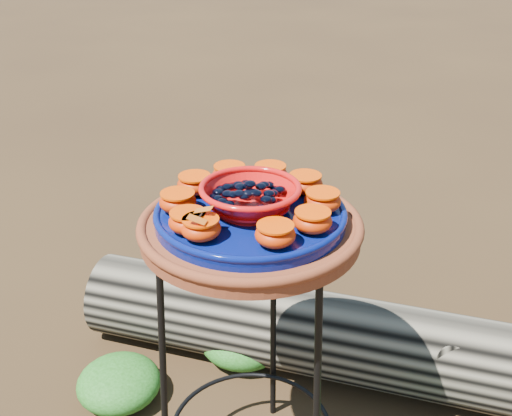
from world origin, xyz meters
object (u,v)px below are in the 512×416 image
(plant_stand, at_px, (251,366))
(driftwood_log, at_px, (307,331))
(cobalt_plate, at_px, (250,216))
(red_bowl, at_px, (250,199))
(terracotta_saucer, at_px, (250,230))

(plant_stand, distance_m, driftwood_log, 0.50)
(plant_stand, bearing_deg, driftwood_log, 83.80)
(cobalt_plate, relative_size, red_bowl, 2.00)
(plant_stand, height_order, red_bowl, red_bowl)
(plant_stand, relative_size, driftwood_log, 0.49)
(plant_stand, distance_m, terracotta_saucer, 0.37)
(plant_stand, xyz_separation_m, driftwood_log, (0.05, 0.45, -0.22))
(plant_stand, relative_size, cobalt_plate, 1.76)
(cobalt_plate, xyz_separation_m, driftwood_log, (0.05, 0.45, -0.62))
(plant_stand, height_order, terracotta_saucer, terracotta_saucer)
(plant_stand, xyz_separation_m, terracotta_saucer, (0.00, 0.00, 0.37))
(cobalt_plate, bearing_deg, terracotta_saucer, 0.00)
(terracotta_saucer, bearing_deg, plant_stand, 0.00)
(cobalt_plate, bearing_deg, plant_stand, 0.00)
(plant_stand, distance_m, cobalt_plate, 0.40)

